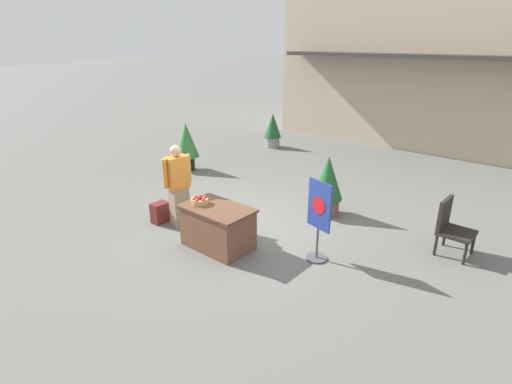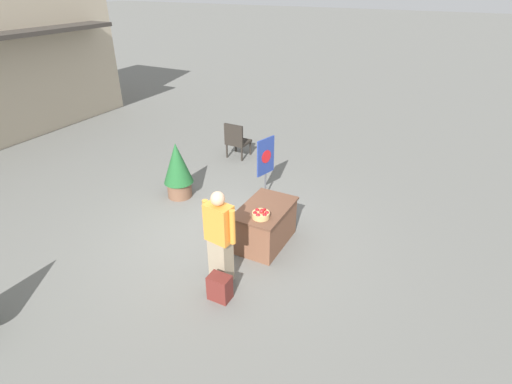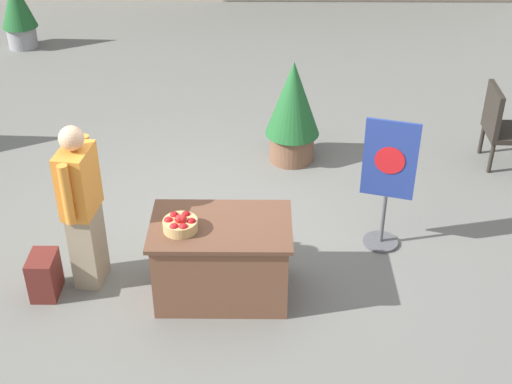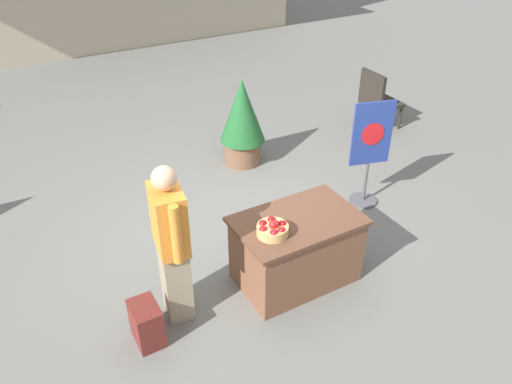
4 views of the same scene
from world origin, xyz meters
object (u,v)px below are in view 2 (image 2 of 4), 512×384
(display_table, at_px, (265,225))
(patio_chair, at_px, (236,139))
(apple_basket, at_px, (261,214))
(person_visitor, at_px, (220,238))
(potted_plant_far_left, at_px, (178,169))
(backpack, at_px, (220,288))
(poster_board, at_px, (266,167))

(display_table, relative_size, patio_chair, 1.28)
(apple_basket, bearing_deg, person_visitor, 164.09)
(display_table, xyz_separation_m, potted_plant_far_left, (0.72, 2.50, 0.30))
(apple_basket, bearing_deg, potted_plant_far_left, 67.53)
(apple_basket, xyz_separation_m, potted_plant_far_left, (1.07, 2.58, -0.15))
(apple_basket, relative_size, person_visitor, 0.18)
(apple_basket, height_order, backpack, apple_basket)
(person_visitor, xyz_separation_m, potted_plant_far_left, (1.98, 2.32, -0.15))
(backpack, height_order, poster_board, poster_board)
(person_visitor, distance_m, potted_plant_far_left, 3.05)
(poster_board, bearing_deg, backpack, -60.17)
(apple_basket, relative_size, poster_board, 0.22)
(display_table, bearing_deg, poster_board, 25.96)
(backpack, bearing_deg, poster_board, 14.02)
(display_table, distance_m, backpack, 1.64)
(person_visitor, height_order, backpack, person_visitor)
(person_visitor, distance_m, poster_board, 2.90)
(poster_board, distance_m, patio_chair, 2.33)
(poster_board, bearing_deg, person_visitor, -62.29)
(person_visitor, xyz_separation_m, backpack, (-0.38, -0.21, -0.62))
(display_table, distance_m, poster_board, 1.80)
(person_visitor, height_order, potted_plant_far_left, person_visitor)
(display_table, height_order, apple_basket, apple_basket)
(apple_basket, bearing_deg, poster_board, 23.97)
(poster_board, bearing_deg, display_table, -48.23)
(apple_basket, height_order, patio_chair, patio_chair)
(backpack, bearing_deg, patio_chair, 27.04)
(display_table, bearing_deg, patio_chair, 37.26)
(display_table, distance_m, patio_chair, 4.03)
(person_visitor, bearing_deg, potted_plant_far_left, 57.48)
(apple_basket, bearing_deg, display_table, 14.05)
(person_visitor, bearing_deg, patio_chair, 34.79)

